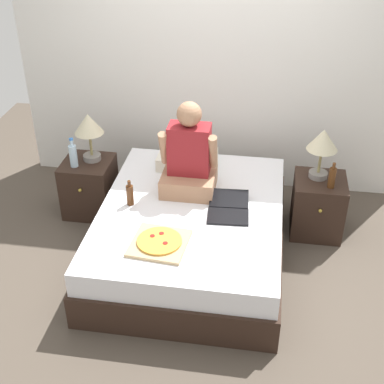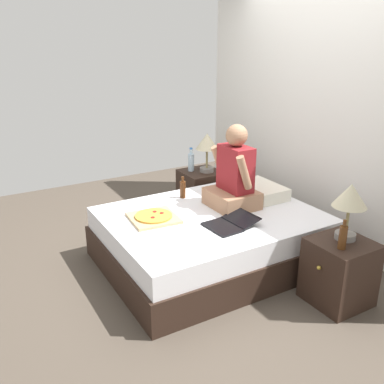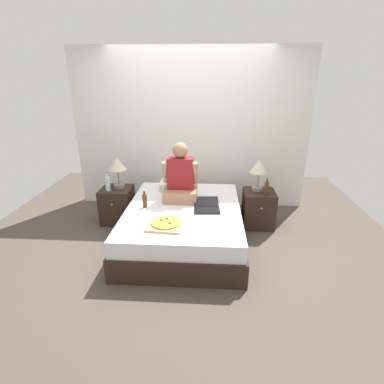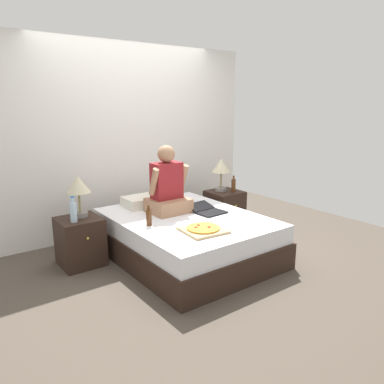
{
  "view_description": "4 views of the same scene",
  "coord_description": "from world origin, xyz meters",
  "px_view_note": "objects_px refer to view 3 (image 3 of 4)",
  "views": [
    {
      "loc": [
        0.55,
        -3.5,
        2.89
      ],
      "look_at": [
        0.02,
        -0.08,
        0.69
      ],
      "focal_mm": 50.0,
      "sensor_mm": 36.0,
      "label": 1
    },
    {
      "loc": [
        3.0,
        -1.95,
        2.0
      ],
      "look_at": [
        -0.13,
        -0.13,
        0.68
      ],
      "focal_mm": 40.0,
      "sensor_mm": 36.0,
      "label": 2
    },
    {
      "loc": [
        0.33,
        -3.5,
        2.06
      ],
      "look_at": [
        0.11,
        -0.06,
        0.72
      ],
      "focal_mm": 28.0,
      "sensor_mm": 36.0,
      "label": 3
    },
    {
      "loc": [
        -2.35,
        -3.27,
        1.74
      ],
      "look_at": [
        -0.02,
        -0.13,
        0.8
      ],
      "focal_mm": 35.0,
      "sensor_mm": 36.0,
      "label": 4
    }
  ],
  "objects_px": {
    "lamp_on_left_nightstand": "(117,166)",
    "pizza_box": "(166,224)",
    "beer_bottle": "(267,188)",
    "beer_bottle_on_bed": "(145,201)",
    "person_seated": "(181,179)",
    "laptop": "(207,207)",
    "lamp_on_right_nightstand": "(259,169)",
    "nightstand_left": "(117,205)",
    "water_bottle": "(108,183)",
    "nightstand_right": "(258,208)",
    "bed": "(184,225)"
  },
  "relations": [
    {
      "from": "beer_bottle_on_bed",
      "to": "person_seated",
      "type": "bearing_deg",
      "value": 35.2
    },
    {
      "from": "lamp_on_left_nightstand",
      "to": "pizza_box",
      "type": "height_order",
      "value": "lamp_on_left_nightstand"
    },
    {
      "from": "person_seated",
      "to": "beer_bottle_on_bed",
      "type": "relative_size",
      "value": 3.55
    },
    {
      "from": "laptop",
      "to": "nightstand_right",
      "type": "bearing_deg",
      "value": 36.27
    },
    {
      "from": "lamp_on_right_nightstand",
      "to": "beer_bottle_on_bed",
      "type": "height_order",
      "value": "lamp_on_right_nightstand"
    },
    {
      "from": "bed",
      "to": "beer_bottle",
      "type": "distance_m",
      "value": 1.25
    },
    {
      "from": "lamp_on_right_nightstand",
      "to": "water_bottle",
      "type": "bearing_deg",
      "value": -176.26
    },
    {
      "from": "lamp_on_right_nightstand",
      "to": "beer_bottle",
      "type": "xyz_separation_m",
      "value": [
        0.1,
        -0.15,
        -0.23
      ]
    },
    {
      "from": "water_bottle",
      "to": "nightstand_left",
      "type": "bearing_deg",
      "value": 48.35
    },
    {
      "from": "lamp_on_right_nightstand",
      "to": "pizza_box",
      "type": "bearing_deg",
      "value": -137.23
    },
    {
      "from": "person_seated",
      "to": "beer_bottle_on_bed",
      "type": "distance_m",
      "value": 0.56
    },
    {
      "from": "person_seated",
      "to": "pizza_box",
      "type": "height_order",
      "value": "person_seated"
    },
    {
      "from": "laptop",
      "to": "beer_bottle",
      "type": "bearing_deg",
      "value": 28.73
    },
    {
      "from": "lamp_on_left_nightstand",
      "to": "lamp_on_right_nightstand",
      "type": "height_order",
      "value": "same"
    },
    {
      "from": "nightstand_left",
      "to": "lamp_on_right_nightstand",
      "type": "height_order",
      "value": "lamp_on_right_nightstand"
    },
    {
      "from": "beer_bottle",
      "to": "beer_bottle_on_bed",
      "type": "height_order",
      "value": "beer_bottle"
    },
    {
      "from": "nightstand_right",
      "to": "pizza_box",
      "type": "distance_m",
      "value": 1.6
    },
    {
      "from": "person_seated",
      "to": "laptop",
      "type": "distance_m",
      "value": 0.54
    },
    {
      "from": "nightstand_right",
      "to": "person_seated",
      "type": "xyz_separation_m",
      "value": [
        -1.11,
        -0.24,
        0.51
      ]
    },
    {
      "from": "beer_bottle",
      "to": "person_seated",
      "type": "height_order",
      "value": "person_seated"
    },
    {
      "from": "bed",
      "to": "beer_bottle_on_bed",
      "type": "height_order",
      "value": "beer_bottle_on_bed"
    },
    {
      "from": "lamp_on_left_nightstand",
      "to": "laptop",
      "type": "height_order",
      "value": "lamp_on_left_nightstand"
    },
    {
      "from": "beer_bottle_on_bed",
      "to": "water_bottle",
      "type": "bearing_deg",
      "value": 143.88
    },
    {
      "from": "water_bottle",
      "to": "lamp_on_right_nightstand",
      "type": "relative_size",
      "value": 0.61
    },
    {
      "from": "lamp_on_left_nightstand",
      "to": "nightstand_right",
      "type": "height_order",
      "value": "lamp_on_left_nightstand"
    },
    {
      "from": "beer_bottle",
      "to": "laptop",
      "type": "xyz_separation_m",
      "value": [
        -0.82,
        -0.45,
        -0.12
      ]
    },
    {
      "from": "bed",
      "to": "person_seated",
      "type": "height_order",
      "value": "person_seated"
    },
    {
      "from": "person_seated",
      "to": "water_bottle",
      "type": "bearing_deg",
      "value": 171.72
    },
    {
      "from": "water_bottle",
      "to": "laptop",
      "type": "xyz_separation_m",
      "value": [
        1.42,
        -0.46,
        -0.13
      ]
    },
    {
      "from": "nightstand_left",
      "to": "beer_bottle_on_bed",
      "type": "distance_m",
      "value": 0.84
    },
    {
      "from": "lamp_on_left_nightstand",
      "to": "beer_bottle",
      "type": "relative_size",
      "value": 1.96
    },
    {
      "from": "nightstand_right",
      "to": "beer_bottle_on_bed",
      "type": "xyz_separation_m",
      "value": [
        -1.54,
        -0.55,
        0.31
      ]
    },
    {
      "from": "laptop",
      "to": "water_bottle",
      "type": "bearing_deg",
      "value": 162.21
    },
    {
      "from": "nightstand_right",
      "to": "pizza_box",
      "type": "bearing_deg",
      "value": -139.3
    },
    {
      "from": "bed",
      "to": "lamp_on_left_nightstand",
      "type": "distance_m",
      "value": 1.31
    },
    {
      "from": "water_bottle",
      "to": "pizza_box",
      "type": "height_order",
      "value": "water_bottle"
    },
    {
      "from": "lamp_on_left_nightstand",
      "to": "pizza_box",
      "type": "xyz_separation_m",
      "value": [
        0.85,
        -1.08,
        -0.35
      ]
    },
    {
      "from": "lamp_on_right_nightstand",
      "to": "pizza_box",
      "type": "height_order",
      "value": "lamp_on_right_nightstand"
    },
    {
      "from": "lamp_on_right_nightstand",
      "to": "laptop",
      "type": "distance_m",
      "value": 0.99
    },
    {
      "from": "nightstand_left",
      "to": "nightstand_right",
      "type": "xyz_separation_m",
      "value": [
        2.09,
        0.0,
        0.0
      ]
    },
    {
      "from": "lamp_on_left_nightstand",
      "to": "person_seated",
      "type": "relative_size",
      "value": 0.58
    },
    {
      "from": "beer_bottle",
      "to": "pizza_box",
      "type": "distance_m",
      "value": 1.58
    },
    {
      "from": "lamp_on_right_nightstand",
      "to": "person_seated",
      "type": "height_order",
      "value": "person_seated"
    },
    {
      "from": "beer_bottle_on_bed",
      "to": "lamp_on_right_nightstand",
      "type": "bearing_deg",
      "value": 21.66
    },
    {
      "from": "bed",
      "to": "nightstand_right",
      "type": "xyz_separation_m",
      "value": [
        1.04,
        0.53,
        0.02
      ]
    },
    {
      "from": "person_seated",
      "to": "beer_bottle",
      "type": "bearing_deg",
      "value": 7.0
    },
    {
      "from": "lamp_on_right_nightstand",
      "to": "beer_bottle_on_bed",
      "type": "xyz_separation_m",
      "value": [
        -1.51,
        -0.6,
        -0.28
      ]
    },
    {
      "from": "water_bottle",
      "to": "pizza_box",
      "type": "xyz_separation_m",
      "value": [
        0.97,
        -0.94,
        -0.13
      ]
    },
    {
      "from": "laptop",
      "to": "person_seated",
      "type": "bearing_deg",
      "value": 140.13
    },
    {
      "from": "laptop",
      "to": "pizza_box",
      "type": "distance_m",
      "value": 0.66
    }
  ]
}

